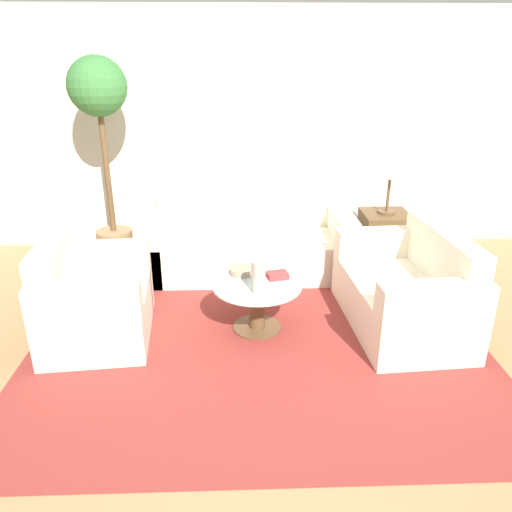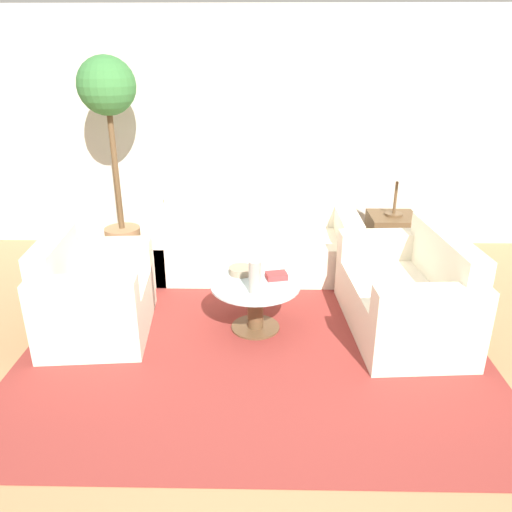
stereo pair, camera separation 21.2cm
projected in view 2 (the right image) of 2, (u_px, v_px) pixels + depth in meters
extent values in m
plane|color=#9E754C|center=(269.00, 372.00, 3.60)|extent=(14.00, 14.00, 0.00)
cube|color=beige|center=(269.00, 132.00, 5.58)|extent=(10.00, 0.06, 2.60)
cube|color=maroon|center=(255.00, 328.00, 4.17)|extent=(3.54, 3.31, 0.01)
cube|color=beige|center=(254.00, 254.00, 5.16)|extent=(1.89, 0.85, 0.40)
cube|color=beige|center=(255.00, 223.00, 5.39)|extent=(1.89, 0.18, 0.84)
cube|color=beige|center=(162.00, 242.00, 5.13)|extent=(0.20, 0.85, 0.65)
cube|color=beige|center=(346.00, 243.00, 5.10)|extent=(0.20, 0.85, 0.65)
cube|color=beige|center=(99.00, 309.00, 4.06)|extent=(0.85, 0.86, 0.40)
cube|color=beige|center=(58.00, 287.00, 3.96)|extent=(0.25, 0.80, 0.81)
cube|color=beige|center=(85.00, 320.00, 3.65)|extent=(0.80, 0.27, 0.65)
cube|color=beige|center=(108.00, 275.00, 4.38)|extent=(0.80, 0.27, 0.65)
cube|color=beige|center=(400.00, 307.00, 4.09)|extent=(0.89, 1.20, 0.40)
cube|color=beige|center=(442.00, 282.00, 4.03)|extent=(0.26, 1.16, 0.83)
cube|color=beige|center=(382.00, 265.00, 4.58)|extent=(0.82, 0.26, 0.65)
cube|color=beige|center=(428.00, 330.00, 3.52)|extent=(0.82, 0.26, 0.65)
cylinder|color=brown|center=(255.00, 327.00, 4.17)|extent=(0.40, 0.40, 0.02)
cylinder|color=brown|center=(255.00, 307.00, 4.09)|extent=(0.13, 0.13, 0.39)
cylinder|color=#B2C6C6|center=(255.00, 285.00, 4.02)|extent=(0.73, 0.73, 0.02)
cube|color=brown|center=(390.00, 243.00, 5.18)|extent=(0.48, 0.48, 0.60)
cylinder|color=brown|center=(394.00, 214.00, 5.06)|extent=(0.18, 0.18, 0.02)
cylinder|color=brown|center=(396.00, 195.00, 4.98)|extent=(0.03, 0.03, 0.37)
cone|color=white|center=(399.00, 167.00, 4.87)|extent=(0.32, 0.32, 0.20)
cylinder|color=#93704C|center=(124.00, 243.00, 5.51)|extent=(0.38, 0.38, 0.36)
cylinder|color=brown|center=(115.00, 168.00, 5.19)|extent=(0.06, 0.06, 1.32)
sphere|color=#387538|center=(106.00, 86.00, 4.88)|extent=(0.57, 0.57, 0.57)
cylinder|color=#9E998E|center=(255.00, 277.00, 3.83)|extent=(0.09, 0.09, 0.26)
cylinder|color=gray|center=(241.00, 271.00, 4.18)|extent=(0.20, 0.20, 0.06)
cube|color=#BC3333|center=(277.00, 276.00, 4.10)|extent=(0.19, 0.16, 0.05)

